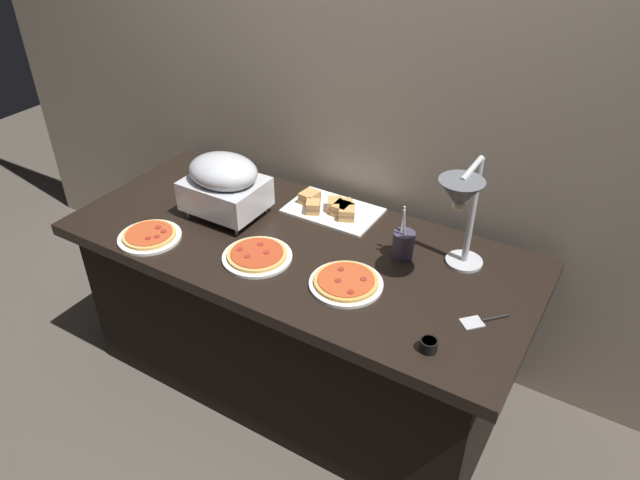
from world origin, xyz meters
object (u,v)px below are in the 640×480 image
(chafing_dish, at_px, (224,183))
(pizza_plate_center, at_px, (346,282))
(pizza_plate_raised_stand, at_px, (257,255))
(utensil_holder, at_px, (403,244))
(sauce_cup_near, at_px, (429,345))
(heat_lamp, at_px, (462,202))
(pizza_plate_front, at_px, (150,236))
(serving_spatula, at_px, (483,320))
(sandwich_platter, at_px, (332,208))

(chafing_dish, xyz_separation_m, pizza_plate_center, (0.67, -0.16, -0.14))
(pizza_plate_center, relative_size, pizza_plate_raised_stand, 1.00)
(chafing_dish, height_order, pizza_plate_raised_stand, chafing_dish)
(utensil_holder, bearing_deg, sauce_cup_near, -56.27)
(heat_lamp, distance_m, utensil_holder, 0.37)
(chafing_dish, distance_m, pizza_plate_front, 0.37)
(pizza_plate_front, height_order, serving_spatula, pizza_plate_front)
(pizza_plate_center, xyz_separation_m, utensil_holder, (0.10, 0.27, 0.05))
(pizza_plate_raised_stand, bearing_deg, sauce_cup_near, -9.26)
(pizza_plate_center, bearing_deg, serving_spatula, 8.02)
(serving_spatula, bearing_deg, pizza_plate_raised_stand, -173.40)
(sandwich_platter, distance_m, serving_spatula, 0.85)
(chafing_dish, distance_m, pizza_plate_center, 0.70)
(sandwich_platter, xyz_separation_m, serving_spatula, (0.78, -0.34, -0.02))
(pizza_plate_front, bearing_deg, chafing_dish, 63.64)
(pizza_plate_center, height_order, pizza_plate_raised_stand, same)
(pizza_plate_front, distance_m, sandwich_platter, 0.76)
(pizza_plate_raised_stand, bearing_deg, heat_lamp, 18.39)
(heat_lamp, relative_size, utensil_holder, 2.04)
(utensil_holder, bearing_deg, chafing_dish, -172.23)
(pizza_plate_center, xyz_separation_m, serving_spatula, (0.49, 0.07, -0.01))
(heat_lamp, distance_m, serving_spatula, 0.40)
(chafing_dish, relative_size, utensil_holder, 1.46)
(chafing_dish, height_order, pizza_plate_front, chafing_dish)
(sauce_cup_near, xyz_separation_m, serving_spatula, (0.10, 0.22, -0.02))
(chafing_dish, relative_size, heat_lamp, 0.72)
(chafing_dish, bearing_deg, serving_spatula, -4.63)
(sandwich_platter, bearing_deg, pizza_plate_front, -133.46)
(chafing_dish, relative_size, serving_spatula, 2.18)
(chafing_dish, xyz_separation_m, pizza_plate_front, (-0.15, -0.31, -0.14))
(heat_lamp, distance_m, sauce_cup_near, 0.48)
(chafing_dish, xyz_separation_m, heat_lamp, (0.99, 0.04, 0.19))
(heat_lamp, bearing_deg, pizza_plate_raised_stand, -161.61)
(serving_spatula, bearing_deg, heat_lamp, 142.49)
(heat_lamp, xyz_separation_m, sauce_cup_near, (0.06, -0.35, -0.32))
(utensil_holder, bearing_deg, pizza_plate_center, -110.46)
(heat_lamp, distance_m, pizza_plate_raised_stand, 0.80)
(chafing_dish, distance_m, pizza_plate_raised_stand, 0.38)
(pizza_plate_front, bearing_deg, utensil_holder, 24.05)
(sandwich_platter, height_order, utensil_holder, utensil_holder)
(pizza_plate_center, distance_m, sandwich_platter, 0.51)
(chafing_dish, bearing_deg, pizza_plate_front, -116.36)
(heat_lamp, distance_m, sandwich_platter, 0.72)
(chafing_dish, height_order, utensil_holder, chafing_dish)
(sauce_cup_near, bearing_deg, serving_spatula, 64.81)
(pizza_plate_raised_stand, bearing_deg, pizza_plate_center, 4.75)
(pizza_plate_center, height_order, serving_spatula, pizza_plate_center)
(heat_lamp, bearing_deg, pizza_plate_front, -163.26)
(utensil_holder, bearing_deg, heat_lamp, -17.69)
(heat_lamp, relative_size, pizza_plate_front, 1.77)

